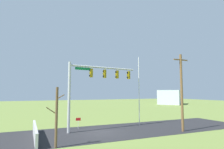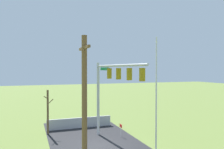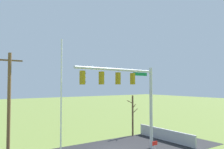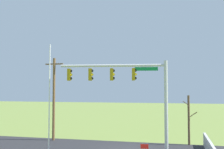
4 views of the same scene
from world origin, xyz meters
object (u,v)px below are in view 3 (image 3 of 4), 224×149
(open_sign, at_px, (155,145))
(utility_pole, at_px, (9,104))
(flagpole, at_px, (61,107))
(bare_tree, at_px, (133,115))
(signal_mast, at_px, (131,90))

(open_sign, bearing_deg, utility_pole, 148.91)
(flagpole, bearing_deg, bare_tree, 28.58)
(bare_tree, bearing_deg, signal_mast, -131.22)
(open_sign, bearing_deg, signal_mast, 128.23)
(signal_mast, xyz_separation_m, open_sign, (1.20, -1.52, -4.44))
(flagpole, height_order, utility_pole, flagpole)
(flagpole, xyz_separation_m, open_sign, (7.70, -0.68, -3.45))
(utility_pole, xyz_separation_m, open_sign, (9.81, -5.92, -3.39))
(flagpole, bearing_deg, open_sign, -5.04)
(utility_pole, bearing_deg, signal_mast, -27.03)
(bare_tree, bearing_deg, utility_pole, -176.67)
(utility_pole, bearing_deg, open_sign, -31.09)
(bare_tree, bearing_deg, open_sign, -116.43)
(signal_mast, bearing_deg, open_sign, -51.77)
(signal_mast, distance_m, utility_pole, 9.73)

